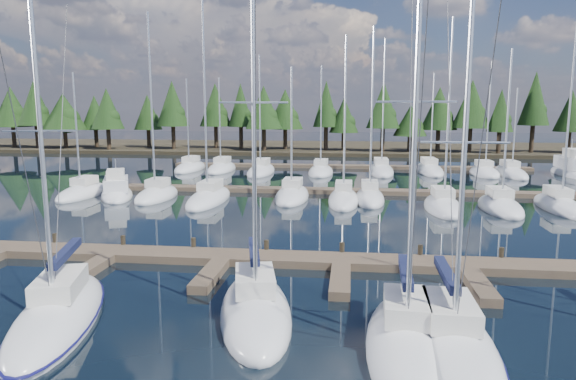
# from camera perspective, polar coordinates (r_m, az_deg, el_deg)

# --- Properties ---
(ground) EXTENTS (260.00, 260.00, 0.00)m
(ground) POSITION_cam_1_polar(r_m,az_deg,el_deg) (37.93, 6.30, -2.85)
(ground) COLOR black
(ground) RESTS_ON ground
(far_shore) EXTENTS (220.00, 30.00, 0.60)m
(far_shore) POSITION_cam_1_polar(r_m,az_deg,el_deg) (97.39, 6.75, 4.67)
(far_shore) COLOR #2F271A
(far_shore) RESTS_ON ground
(main_dock) EXTENTS (44.00, 6.13, 0.90)m
(main_dock) POSITION_cam_1_polar(r_m,az_deg,el_deg) (25.63, 5.94, -8.27)
(main_dock) COLOR brown
(main_dock) RESTS_ON ground
(back_docks) EXTENTS (50.00, 21.80, 0.40)m
(back_docks) POSITION_cam_1_polar(r_m,az_deg,el_deg) (57.20, 6.55, 1.42)
(back_docks) COLOR brown
(back_docks) RESTS_ON ground
(front_sailboat_1) EXTENTS (5.14, 9.52, 12.86)m
(front_sailboat_1) POSITION_cam_1_polar(r_m,az_deg,el_deg) (21.24, -24.14, -12.61)
(front_sailboat_1) COLOR silver
(front_sailboat_1) RESTS_ON ground
(front_sailboat_2) EXTENTS (4.28, 8.27, 14.60)m
(front_sailboat_2) POSITION_cam_1_polar(r_m,az_deg,el_deg) (19.91, -3.63, -13.19)
(front_sailboat_2) COLOR silver
(front_sailboat_2) RESTS_ON ground
(front_sailboat_3) EXTENTS (2.95, 8.01, 14.59)m
(front_sailboat_3) POSITION_cam_1_polar(r_m,az_deg,el_deg) (17.92, 12.94, -16.05)
(front_sailboat_3) COLOR silver
(front_sailboat_3) RESTS_ON ground
(front_sailboat_4) EXTENTS (3.02, 8.51, 12.45)m
(front_sailboat_4) POSITION_cam_1_polar(r_m,az_deg,el_deg) (18.00, 17.63, -16.24)
(front_sailboat_4) COLOR silver
(front_sailboat_4) RESTS_ON ground
(back_sailboat_rows) EXTENTS (46.42, 33.67, 17.72)m
(back_sailboat_rows) POSITION_cam_1_polar(r_m,az_deg,el_deg) (52.63, 6.68, 0.82)
(back_sailboat_rows) COLOR silver
(back_sailboat_rows) RESTS_ON ground
(motor_yacht_left) EXTENTS (5.71, 8.45, 4.01)m
(motor_yacht_left) POSITION_cam_1_polar(r_m,az_deg,el_deg) (48.01, -18.50, -0.18)
(motor_yacht_left) COLOR silver
(motor_yacht_left) RESTS_ON ground
(motor_yacht_right) EXTENTS (3.49, 10.23, 5.11)m
(motor_yacht_right) POSITION_cam_1_polar(r_m,az_deg,el_deg) (68.60, 29.16, 1.90)
(motor_yacht_right) COLOR silver
(motor_yacht_right) RESTS_ON ground
(tree_line) EXTENTS (184.13, 11.26, 13.11)m
(tree_line) POSITION_cam_1_polar(r_m,az_deg,el_deg) (87.39, 5.17, 8.83)
(tree_line) COLOR black
(tree_line) RESTS_ON far_shore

